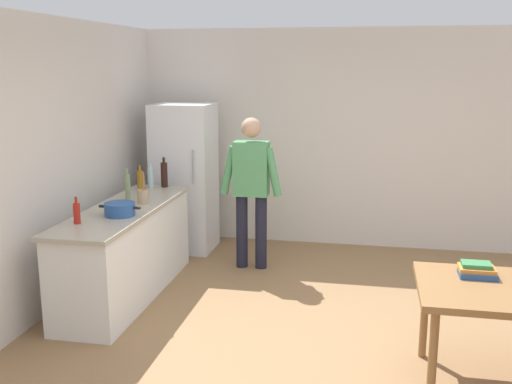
{
  "coord_description": "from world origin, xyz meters",
  "views": [
    {
      "loc": [
        0.35,
        -4.43,
        2.27
      ],
      "look_at": [
        -0.73,
        1.01,
        1.06
      ],
      "focal_mm": 41.5,
      "sensor_mm": 36.0,
      "label": 1
    }
  ],
  "objects": [
    {
      "name": "cooking_pot",
      "position": [
        -1.91,
        0.5,
        0.96
      ],
      "size": [
        0.4,
        0.28,
        0.12
      ],
      "color": "#285193",
      "rests_on": "kitchen_counter"
    },
    {
      "name": "ground_plane",
      "position": [
        0.0,
        0.0,
        0.0
      ],
      "size": [
        14.0,
        14.0,
        0.0
      ],
      "primitive_type": "plane",
      "color": "#936D47"
    },
    {
      "name": "bottle_oil_amber",
      "position": [
        -2.15,
        1.6,
        1.02
      ],
      "size": [
        0.06,
        0.06,
        0.28
      ],
      "color": "#996619",
      "rests_on": "kitchen_counter"
    },
    {
      "name": "bottle_water_clear",
      "position": [
        -2.08,
        1.73,
        1.03
      ],
      "size": [
        0.07,
        0.07,
        0.3
      ],
      "color": "silver",
      "rests_on": "kitchen_counter"
    },
    {
      "name": "person",
      "position": [
        -0.95,
        1.85,
        0.98
      ],
      "size": [
        0.7,
        0.22,
        1.7
      ],
      "color": "#1E1E2D",
      "rests_on": "ground_plane"
    },
    {
      "name": "bottle_wine_dark",
      "position": [
        -1.95,
        1.82,
        1.05
      ],
      "size": [
        0.08,
        0.08,
        0.34
      ],
      "color": "black",
      "rests_on": "kitchen_counter"
    },
    {
      "name": "bottle_sauce_red",
      "position": [
        -2.16,
        0.17,
        1.0
      ],
      "size": [
        0.06,
        0.06,
        0.24
      ],
      "color": "#B22319",
      "rests_on": "kitchen_counter"
    },
    {
      "name": "book_stack",
      "position": [
        1.13,
        -0.11,
        0.8
      ],
      "size": [
        0.26,
        0.2,
        0.1
      ],
      "color": "#284C8E",
      "rests_on": "dining_table"
    },
    {
      "name": "utensil_jar",
      "position": [
        -1.88,
        1.0,
        0.98
      ],
      "size": [
        0.11,
        0.11,
        0.32
      ],
      "color": "tan",
      "rests_on": "kitchen_counter"
    },
    {
      "name": "refrigerator",
      "position": [
        -1.9,
        2.4,
        0.9
      ],
      "size": [
        0.7,
        0.67,
        1.8
      ],
      "color": "white",
      "rests_on": "ground_plane"
    },
    {
      "name": "kitchen_counter",
      "position": [
        -2.0,
        0.8,
        0.45
      ],
      "size": [
        0.64,
        2.2,
        0.9
      ],
      "color": "white",
      "rests_on": "ground_plane"
    },
    {
      "name": "wall_left",
      "position": [
        -2.6,
        0.2,
        1.35
      ],
      "size": [
        0.12,
        5.6,
        2.7
      ],
      "primitive_type": "cube",
      "color": "silver",
      "rests_on": "ground_plane"
    },
    {
      "name": "bottle_vinegar_tall",
      "position": [
        -2.11,
        1.17,
        1.04
      ],
      "size": [
        0.06,
        0.06,
        0.32
      ],
      "color": "gray",
      "rests_on": "kitchen_counter"
    },
    {
      "name": "wall_back",
      "position": [
        0.0,
        3.0,
        1.35
      ],
      "size": [
        6.4,
        0.12,
        2.7
      ],
      "primitive_type": "cube",
      "color": "silver",
      "rests_on": "ground_plane"
    }
  ]
}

